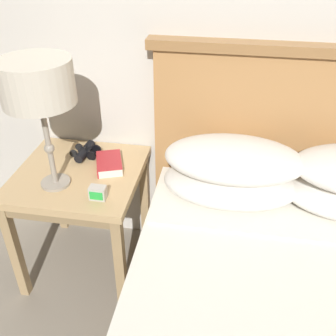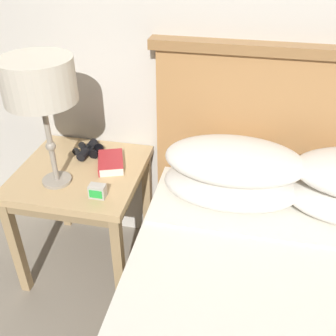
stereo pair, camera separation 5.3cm
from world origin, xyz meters
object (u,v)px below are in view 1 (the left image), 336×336
Objects in this scene: bed at (291,331)px; book_on_nightstand at (109,164)px; table_lamp at (37,85)px; alarm_clock at (98,193)px; nightstand at (80,185)px; binoculars_pair at (85,151)px.

bed is 8.42× the size of book_on_nightstand.
alarm_clock is at bearing -17.95° from table_lamp.
alarm_clock is (0.16, -0.18, 0.11)m from nightstand.
book_on_nightstand is 1.31× the size of binoculars_pair.
nightstand is 1.11m from bed.
nightstand is 8.51× the size of alarm_clock.
alarm_clock is at bearing 158.82° from bed.
table_lamp is (-0.06, -0.11, 0.54)m from nightstand.
book_on_nightstand is (-0.84, 0.56, 0.29)m from bed.
book_on_nightstand is (0.13, 0.06, 0.10)m from nightstand.
book_on_nightstand is (0.19, 0.17, -0.44)m from table_lamp.
table_lamp is at bearing -100.30° from binoculars_pair.
bed is 1.05m from book_on_nightstand.
alarm_clock reaches higher than nightstand.
table_lamp is at bearing -118.79° from nightstand.
nightstand is at bearing -84.49° from binoculars_pair.
binoculars_pair is at bearing 149.54° from book_on_nightstand.
table_lamp is 0.51m from book_on_nightstand.
nightstand is 0.33× the size of bed.
table_lamp reaches higher than alarm_clock.
alarm_clock is at bearing -62.15° from binoculars_pair.
table_lamp is (-1.04, 0.39, 0.73)m from bed.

